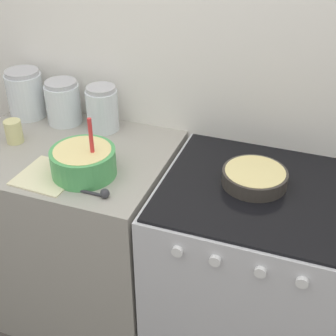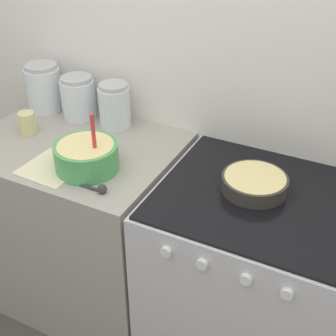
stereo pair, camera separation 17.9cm
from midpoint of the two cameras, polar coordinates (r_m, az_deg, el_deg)
name	(u,v)px [view 2 (the right image)]	position (r m, az deg, el deg)	size (l,w,h in m)	color
wall_back	(203,73)	(2.06, 6.78, 11.38)	(4.80, 0.05, 2.40)	white
countertop_cabinet	(83,225)	(2.34, -8.12, -6.97)	(0.90, 0.68, 0.92)	#9E998E
stove	(247,282)	(2.08, 12.14, -13.59)	(0.76, 0.70, 0.92)	silver
mixing_bowl	(86,155)	(1.86, -7.22, 1.47)	(0.25, 0.25, 0.25)	#4CA559
baking_pan	(255,183)	(1.79, 13.35, -1.87)	(0.25, 0.25, 0.06)	#38332D
storage_jar_left	(44,90)	(2.38, -12.77, 9.18)	(0.17, 0.17, 0.23)	silver
storage_jar_middle	(78,100)	(2.27, -8.65, 8.13)	(0.16, 0.16, 0.20)	silver
storage_jar_right	(115,108)	(2.17, -4.17, 7.22)	(0.15, 0.15, 0.21)	silver
tin_can	(27,123)	(2.18, -14.55, 5.24)	(0.07, 0.07, 0.10)	beige
recipe_page	(53,168)	(1.92, -11.32, -0.04)	(0.23, 0.24, 0.01)	beige
measuring_spoon	(100,189)	(1.75, -5.45, -2.63)	(0.12, 0.04, 0.04)	#333338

